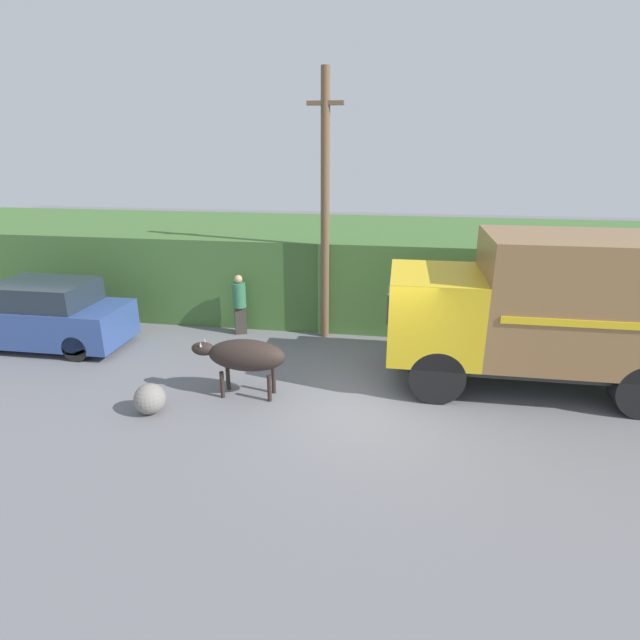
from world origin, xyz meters
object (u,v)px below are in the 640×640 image
at_px(utility_pole, 325,208).
at_px(roadside_rock, 150,399).
at_px(parked_suv, 45,316).
at_px(pedestrian_on_hill, 240,302).
at_px(cargo_truck, 553,308).
at_px(brown_cow, 244,356).

xyz_separation_m(utility_pole, roadside_rock, (-2.81, -4.72, -3.21)).
xyz_separation_m(parked_suv, pedestrian_on_hill, (4.73, 1.68, 0.09)).
bearing_deg(pedestrian_on_hill, roadside_rock, 61.65).
bearing_deg(utility_pole, roadside_rock, -120.79).
relative_size(cargo_truck, parked_suv, 1.48).
bearing_deg(utility_pole, cargo_truck, -24.86).
distance_m(cargo_truck, brown_cow, 6.50).
bearing_deg(brown_cow, cargo_truck, 15.36).
height_order(brown_cow, roadside_rock, brown_cow).
bearing_deg(brown_cow, pedestrian_on_hill, 112.73).
xyz_separation_m(cargo_truck, roadside_rock, (-7.96, -2.33, -1.54)).
xyz_separation_m(pedestrian_on_hill, roadside_rock, (-0.45, -4.53, -0.62)).
relative_size(brown_cow, parked_suv, 0.47).
distance_m(pedestrian_on_hill, utility_pole, 3.52).
distance_m(parked_suv, utility_pole, 7.81).
xyz_separation_m(pedestrian_on_hill, utility_pole, (2.36, 0.19, 2.60)).
xyz_separation_m(brown_cow, roadside_rock, (-1.66, -1.02, -0.61)).
distance_m(cargo_truck, parked_suv, 12.30).
height_order(brown_cow, utility_pole, utility_pole).
bearing_deg(pedestrian_on_hill, cargo_truck, 140.97).
distance_m(cargo_truck, utility_pole, 5.92).
distance_m(parked_suv, pedestrian_on_hill, 5.02).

